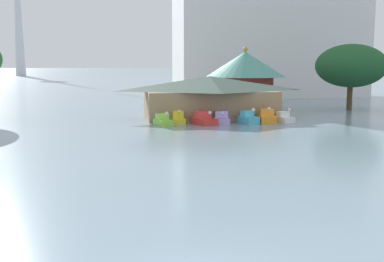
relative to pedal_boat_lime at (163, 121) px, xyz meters
The scene contains 11 objects.
pedal_boat_lime is the anchor object (origin of this frame).
pedal_boat_yellow 2.33m from the pedal_boat_lime, 39.96° to the left, with size 1.40×2.48×1.51m.
pedal_boat_red 4.30m from the pedal_boat_lime, ahead, with size 2.52×3.32×1.52m.
pedal_boat_lavender 6.42m from the pedal_boat_lime, ahead, with size 2.06×3.21×1.40m.
pedal_boat_cyan 9.13m from the pedal_boat_lime, ahead, with size 1.99×2.54×1.72m.
pedal_boat_orange 11.32m from the pedal_boat_lime, ahead, with size 2.00×2.80×1.80m.
pedal_boat_white 13.36m from the pedal_boat_lime, ahead, with size 1.80×2.51×1.65m.
boathouse 8.69m from the pedal_boat_lime, 42.97° to the left, with size 16.03×8.84×4.91m.
green_roof_pavilion 21.23m from the pedal_boat_lime, 50.03° to the left, with size 11.16×11.16×8.72m.
shoreline_tree_right 30.82m from the pedal_boat_lime, 24.72° to the left, with size 9.66×9.66×9.06m.
background_building_block 51.33m from the pedal_boat_lime, 58.80° to the left, with size 37.04×15.87×25.07m.
Camera 1 is at (-2.18, -11.76, 6.19)m, focal length 44.02 mm.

